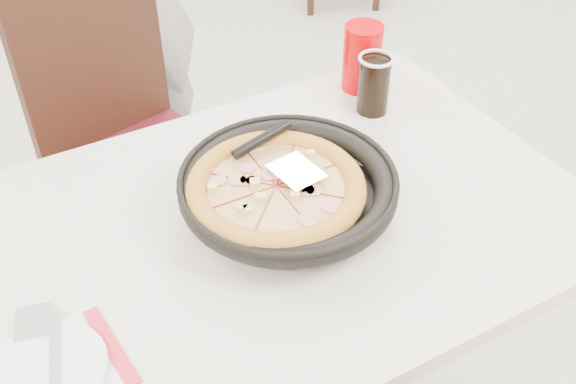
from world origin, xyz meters
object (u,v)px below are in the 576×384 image
cola_glass (374,86)px  pizza_pan (288,195)px  main_table (273,341)px  pizza (276,195)px  side_plate (46,371)px  red_cup (362,58)px  chair_far (144,162)px

cola_glass → pizza_pan: bearing=-147.9°
main_table → pizza: size_ratio=3.88×
main_table → side_plate: (-0.45, -0.14, 0.38)m
pizza_pan → red_cup: (0.37, 0.31, 0.04)m
pizza_pan → main_table: bearing=-178.6°
chair_far → pizza: (0.07, -0.65, 0.34)m
pizza_pan → pizza: bearing=-167.6°
pizza → main_table: bearing=155.6°
main_table → cola_glass: 0.62m
side_plate → pizza_pan: bearing=16.2°
chair_far → side_plate: size_ratio=5.26×
pizza → red_cup: (0.40, 0.32, 0.02)m
chair_far → cola_glass: 0.70m
pizza_pan → cola_glass: size_ratio=2.57×
main_table → cola_glass: cola_glass is taller
pizza_pan → cola_glass: (0.34, 0.21, 0.02)m
main_table → pizza: pizza is taller
pizza_pan → red_cup: 0.49m
side_plate → red_cup: 0.98m
pizza → red_cup: size_ratio=1.93×
chair_far → red_cup: chair_far is taller
main_table → red_cup: size_ratio=7.50×
pizza → red_cup: 0.51m
chair_far → pizza_pan: chair_far is taller
pizza_pan → cola_glass: bearing=32.1°
main_table → red_cup: 0.69m
chair_far → side_plate: chair_far is taller
side_plate → pizza: bearing=16.5°
cola_glass → red_cup: size_ratio=0.81×
pizza → cola_glass: cola_glass is taller
main_table → side_plate: side_plate is taller
main_table → side_plate: 0.61m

